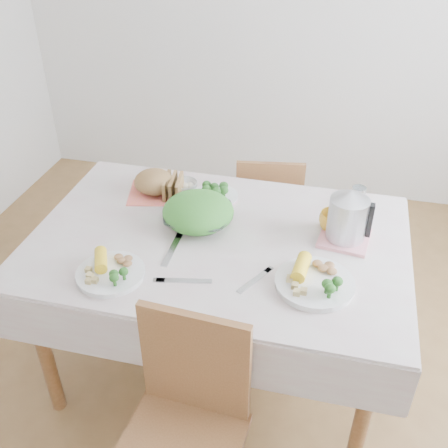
% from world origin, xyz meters
% --- Properties ---
extents(floor, '(3.60, 3.60, 0.00)m').
position_xyz_m(floor, '(0.00, 0.00, 0.00)').
color(floor, brown).
rests_on(floor, ground).
extents(dining_table, '(1.40, 0.90, 0.75)m').
position_xyz_m(dining_table, '(0.00, 0.00, 0.38)').
color(dining_table, brown).
rests_on(dining_table, floor).
extents(tablecloth, '(1.50, 1.00, 0.01)m').
position_xyz_m(tablecloth, '(0.00, 0.00, 0.76)').
color(tablecloth, beige).
rests_on(tablecloth, dining_table).
extents(chair_near, '(0.42, 0.42, 0.87)m').
position_xyz_m(chair_near, '(0.05, -0.73, 0.47)').
color(chair_near, brown).
rests_on(chair_near, floor).
extents(chair_far, '(0.41, 0.41, 0.79)m').
position_xyz_m(chair_far, '(0.09, 0.79, 0.47)').
color(chair_far, brown).
rests_on(chair_far, floor).
extents(salad_bowl, '(0.29, 0.29, 0.07)m').
position_xyz_m(salad_bowl, '(-0.10, 0.07, 0.80)').
color(salad_bowl, white).
rests_on(salad_bowl, tablecloth).
extents(dinner_plate_left, '(0.28, 0.28, 0.02)m').
position_xyz_m(dinner_plate_left, '(-0.32, -0.32, 0.77)').
color(dinner_plate_left, white).
rests_on(dinner_plate_left, tablecloth).
extents(dinner_plate_right, '(0.38, 0.38, 0.02)m').
position_xyz_m(dinner_plate_right, '(0.41, -0.20, 0.77)').
color(dinner_plate_right, white).
rests_on(dinner_plate_right, tablecloth).
extents(broccoli_plate, '(0.27, 0.27, 0.02)m').
position_xyz_m(broccoli_plate, '(-0.09, 0.29, 0.77)').
color(broccoli_plate, beige).
rests_on(broccoli_plate, tablecloth).
extents(napkin, '(0.28, 0.28, 0.00)m').
position_xyz_m(napkin, '(-0.37, 0.27, 0.76)').
color(napkin, '#F1705C').
rests_on(napkin, tablecloth).
extents(bread_loaf, '(0.20, 0.19, 0.11)m').
position_xyz_m(bread_loaf, '(-0.37, 0.27, 0.82)').
color(bread_loaf, brown).
rests_on(bread_loaf, napkin).
extents(fruit_bowl, '(0.13, 0.13, 0.04)m').
position_xyz_m(fruit_bowl, '(-0.24, 0.34, 0.78)').
color(fruit_bowl, white).
rests_on(fruit_bowl, tablecloth).
extents(yellow_mug, '(0.14, 0.14, 0.08)m').
position_xyz_m(yellow_mug, '(0.44, 0.16, 0.80)').
color(yellow_mug, gold).
rests_on(yellow_mug, tablecloth).
extents(glass_tumbler, '(0.07, 0.07, 0.11)m').
position_xyz_m(glass_tumbler, '(0.53, 0.34, 0.83)').
color(glass_tumbler, white).
rests_on(glass_tumbler, tablecloth).
extents(pink_tray, '(0.21, 0.21, 0.02)m').
position_xyz_m(pink_tray, '(0.49, 0.11, 0.77)').
color(pink_tray, pink).
rests_on(pink_tray, tablecloth).
extents(electric_kettle, '(0.20, 0.20, 0.21)m').
position_xyz_m(electric_kettle, '(0.49, 0.11, 0.88)').
color(electric_kettle, '#B2B5BA').
rests_on(electric_kettle, pink_tray).
extents(fork_left, '(0.03, 0.22, 0.00)m').
position_xyz_m(fork_left, '(-0.15, -0.12, 0.76)').
color(fork_left, silver).
rests_on(fork_left, tablecloth).
extents(fork_right, '(0.10, 0.17, 0.00)m').
position_xyz_m(fork_right, '(0.19, -0.22, 0.76)').
color(fork_right, silver).
rests_on(fork_right, tablecloth).
extents(knife, '(0.20, 0.06, 0.00)m').
position_xyz_m(knife, '(-0.05, -0.29, 0.76)').
color(knife, silver).
rests_on(knife, tablecloth).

